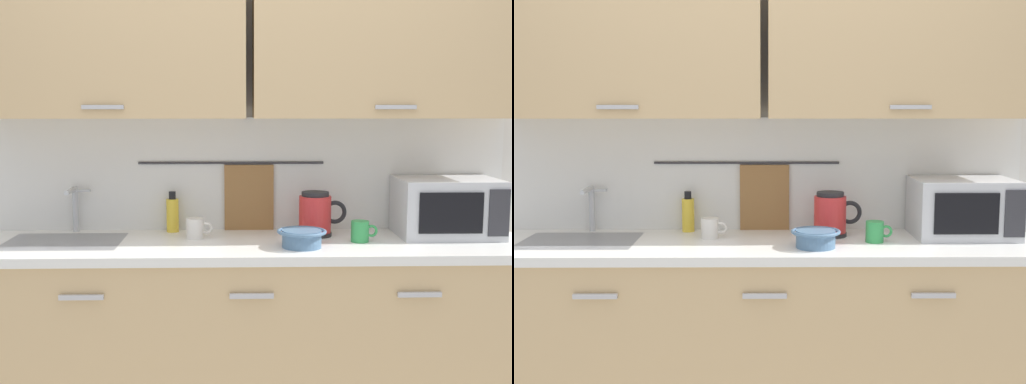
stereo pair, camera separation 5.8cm
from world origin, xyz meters
TOP-DOWN VIEW (x-y plane):
  - counter_unit at (-0.01, 0.30)m, footprint 2.53×0.64m
  - back_wall_assembly at (-0.00, 0.53)m, footprint 3.70×0.41m
  - sink_faucet at (-0.84, 0.53)m, footprint 0.09×0.17m
  - microwave at (0.92, 0.41)m, footprint 0.46×0.35m
  - electric_kettle at (0.31, 0.42)m, footprint 0.23×0.16m
  - dish_soap_bottle at (-0.37, 0.54)m, footprint 0.06×0.06m
  - mug_near_sink at (-0.25, 0.37)m, footprint 0.12×0.08m
  - mixing_bowl at (0.22, 0.17)m, footprint 0.21×0.21m
  - mug_by_kettle at (0.49, 0.28)m, footprint 0.12×0.08m

SIDE VIEW (x-z plane):
  - counter_unit at x=-0.01m, z-range 0.01..0.91m
  - mixing_bowl at x=0.22m, z-range 0.91..0.98m
  - mug_near_sink at x=-0.25m, z-range 0.90..1.00m
  - mug_by_kettle at x=0.49m, z-range 0.90..1.00m
  - dish_soap_bottle at x=-0.37m, z-range 0.89..1.08m
  - electric_kettle at x=0.31m, z-range 0.90..1.11m
  - microwave at x=0.92m, z-range 0.90..1.17m
  - sink_faucet at x=-0.84m, z-range 0.93..1.15m
  - back_wall_assembly at x=0.00m, z-range 0.27..2.77m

